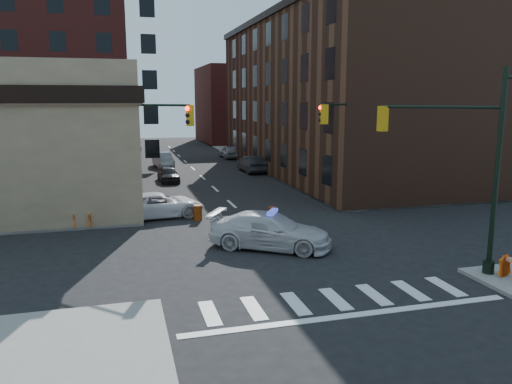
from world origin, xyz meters
TOP-DOWN VIEW (x-y plane):
  - ground at (0.00, 0.00)m, footprint 140.00×140.00m
  - sidewalk_ne at (23.00, 32.75)m, footprint 34.00×54.50m
  - apartment_block at (-18.50, 40.00)m, footprint 25.00×25.00m
  - commercial_row_ne at (13.00, 22.50)m, footprint 14.00×34.00m
  - filler_nw at (-16.00, 62.00)m, footprint 20.00×18.00m
  - filler_ne at (14.00, 58.00)m, footprint 16.00×16.00m
  - signal_pole_se at (6.04, -5.52)m, footprint 5.40×5.27m
  - signal_pole_nw at (-5.85, 5.34)m, footprint 3.58×3.67m
  - signal_pole_ne at (5.84, 5.35)m, footprint 3.67×3.58m
  - tree_ne_near at (7.50, 26.00)m, footprint 3.00×3.00m
  - tree_ne_far at (7.50, 34.00)m, footprint 3.00×3.00m
  - police_car at (-0.43, -0.27)m, footprint 6.18×5.03m
  - pickup at (-5.00, 7.48)m, footprint 5.61×3.13m
  - parked_car_wnear at (-3.20, 20.42)m, footprint 1.79×3.92m
  - parked_car_wfar at (-2.81, 29.75)m, footprint 2.01×4.71m
  - parked_car_wdeep at (-5.50, 43.31)m, footprint 2.59×5.18m
  - parked_car_enear at (5.08, 23.96)m, footprint 1.85×4.89m
  - parked_car_efar at (5.50, 35.81)m, footprint 1.83×4.49m
  - pedestrian_a at (-8.26, 6.00)m, footprint 0.84×0.79m
  - pedestrian_b at (-10.58, 6.08)m, footprint 0.91×0.75m
  - pedestrian_c at (-10.80, 7.16)m, footprint 1.09×0.67m
  - barrel_road at (1.15, 4.46)m, footprint 0.61×0.61m
  - barrel_bank at (-2.90, 6.08)m, footprint 0.59×0.59m
  - barricade_nw_a at (-9.21, 5.70)m, footprint 1.14×0.70m
  - barricade_nw_b at (-12.00, 8.00)m, footprint 1.18×0.73m

SIDE VIEW (x-z plane):
  - ground at x=0.00m, z-range 0.00..0.00m
  - sidewalk_ne at x=23.00m, z-range 0.00..0.15m
  - barrel_bank at x=-2.90m, z-range 0.00..0.90m
  - barrel_road at x=1.15m, z-range 0.00..0.90m
  - barricade_nw_a at x=-9.21m, z-range 0.15..0.95m
  - barricade_nw_b at x=-12.00m, z-range 0.15..0.97m
  - parked_car_wnear at x=-3.20m, z-range 0.00..1.30m
  - parked_car_wdeep at x=-5.50m, z-range 0.00..1.44m
  - pickup at x=-5.00m, z-range 0.00..1.48m
  - parked_car_wfar at x=-2.81m, z-range 0.00..1.51m
  - parked_car_efar at x=5.50m, z-range 0.00..1.53m
  - parked_car_enear at x=5.08m, z-range 0.00..1.59m
  - police_car at x=-0.43m, z-range 0.00..1.68m
  - pedestrian_b at x=-10.58m, z-range 0.15..1.88m
  - pedestrian_c at x=-10.80m, z-range 0.15..1.89m
  - pedestrian_a at x=-8.26m, z-range 0.15..2.08m
  - tree_ne_near at x=7.50m, z-range 1.06..5.91m
  - tree_ne_far at x=7.50m, z-range 1.06..5.91m
  - signal_pole_nw at x=-5.85m, z-range 0.34..8.34m
  - signal_pole_ne at x=5.84m, z-range 0.34..8.34m
  - signal_pole_se at x=6.04m, z-range 0.61..8.61m
  - filler_ne at x=14.00m, z-range 0.00..12.00m
  - commercial_row_ne at x=13.00m, z-range 0.00..14.00m
  - filler_nw at x=-16.00m, z-range 0.00..16.00m
  - apartment_block at x=-18.50m, z-range 0.00..24.00m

